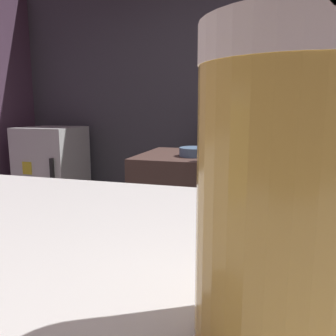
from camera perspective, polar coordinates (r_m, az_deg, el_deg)
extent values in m
cube|color=#494952|center=(3.44, 16.10, 12.44)|extent=(5.20, 0.10, 2.70)
cube|color=#4B352F|center=(2.14, 24.09, -10.79)|extent=(2.10, 0.60, 0.90)
cube|color=#36393C|center=(3.22, 15.32, -1.25)|extent=(0.99, 0.36, 1.14)
cube|color=white|center=(3.72, -18.47, -1.16)|extent=(0.56, 0.55, 0.99)
cube|color=#262626|center=(3.37, -18.56, -1.44)|extent=(0.03, 0.03, 0.35)
cube|color=yellow|center=(3.53, -22.26, -0.02)|extent=(0.10, 0.01, 0.12)
cube|color=#293433|center=(1.70, 16.37, -15.30)|extent=(0.28, 0.20, 0.93)
cylinder|color=black|center=(1.54, 17.80, 11.61)|extent=(0.34, 0.34, 0.61)
cone|color=#8C1E4C|center=(1.46, 17.60, 18.30)|extent=(0.18, 0.18, 0.49)
cylinder|color=tan|center=(1.73, 12.97, 14.64)|extent=(0.13, 0.33, 0.08)
cylinder|color=tan|center=(1.69, 24.63, 14.13)|extent=(0.13, 0.33, 0.08)
cylinder|color=slate|center=(1.98, 4.51, 2.68)|extent=(0.18, 0.18, 0.05)
cube|color=silver|center=(1.98, 25.17, 1.17)|extent=(0.24, 0.04, 0.01)
cylinder|color=gold|center=(0.16, 18.83, -7.23)|extent=(0.08, 0.08, 0.13)
cylinder|color=white|center=(0.16, 20.38, 18.70)|extent=(0.08, 0.08, 0.02)
cylinder|color=red|center=(3.13, 22.58, 9.96)|extent=(0.06, 0.06, 0.15)
cylinder|color=red|center=(3.13, 22.71, 11.85)|extent=(0.03, 0.03, 0.06)
cylinder|color=white|center=(3.13, 22.76, 12.47)|extent=(0.03, 0.03, 0.01)
cylinder|color=#335499|center=(3.14, 15.82, 10.06)|extent=(0.06, 0.06, 0.12)
cylinder|color=#335499|center=(3.14, 15.89, 11.56)|extent=(0.03, 0.03, 0.05)
cylinder|color=silver|center=(3.14, 15.92, 12.08)|extent=(0.03, 0.03, 0.01)
cylinder|color=red|center=(3.21, 14.41, 10.20)|extent=(0.07, 0.07, 0.13)
cylinder|color=red|center=(3.21, 14.48, 11.78)|extent=(0.03, 0.03, 0.05)
cylinder|color=white|center=(3.22, 14.51, 12.35)|extent=(0.04, 0.04, 0.01)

